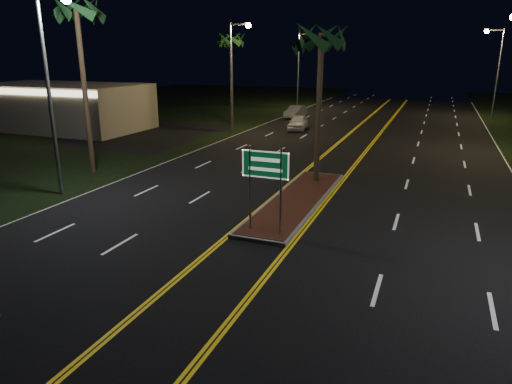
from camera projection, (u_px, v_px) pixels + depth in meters
The scene contains 14 objects.
ground at pixel (235, 264), 14.75m from camera, with size 120.00×120.00×0.00m, color black.
grass_left at pixel (70, 119), 47.54m from camera, with size 40.00×110.00×0.01m, color black.
median_island at pixel (297, 200), 20.95m from camera, with size 2.25×10.25×0.17m.
highway_sign at pixel (265, 173), 16.54m from camera, with size 1.80×0.08×3.20m.
commercial_building at pixel (62, 106), 41.10m from camera, with size 15.00×8.12×4.00m.
streetlight_left_near at pixel (53, 74), 20.40m from camera, with size 1.91×0.44×9.00m.
streetlight_left_mid at pixel (235, 65), 38.20m from camera, with size 1.91×0.44×9.00m.
streetlight_left_far at pixel (301, 62), 56.01m from camera, with size 1.91×0.44×9.00m.
streetlight_right_far at pixel (495, 63), 46.78m from camera, with size 1.91×0.44×9.00m.
palm_median at pixel (322, 38), 21.99m from camera, with size 2.40×2.40×8.30m.
palm_left_near at pixel (76, 11), 23.74m from camera, with size 2.40×2.40×9.80m.
palm_left_far at pixel (231, 40), 41.93m from camera, with size 2.40×2.40×8.80m.
car_near at pixel (298, 121), 40.90m from camera, with size 1.94×4.53×1.51m, color white.
car_far at pixel (296, 111), 48.52m from camera, with size 1.91×4.47×1.49m, color #B4B6BF.
Camera 1 is at (5.57, -12.25, 6.52)m, focal length 32.00 mm.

